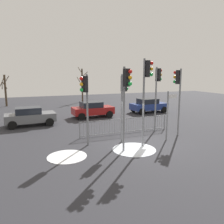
# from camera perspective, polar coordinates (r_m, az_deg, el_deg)

# --- Properties ---
(ground_plane) EXTENTS (60.00, 60.00, 0.00)m
(ground_plane) POSITION_cam_1_polar(r_m,az_deg,el_deg) (13.66, 7.64, -7.94)
(ground_plane) COLOR #2D2D33
(traffic_light_rear_left) EXTENTS (0.55, 0.37, 4.56)m
(traffic_light_rear_left) POSITION_cam_1_polar(r_m,az_deg,el_deg) (16.23, 11.46, 6.83)
(traffic_light_rear_left) COLOR slate
(traffic_light_rear_left) RESTS_ON ground
(traffic_light_foreground_left) EXTENTS (0.38, 0.54, 4.48)m
(traffic_light_foreground_left) POSITION_cam_1_polar(r_m,az_deg,el_deg) (11.57, 3.59, 5.49)
(traffic_light_foreground_left) COLOR slate
(traffic_light_foreground_left) RESTS_ON ground
(traffic_light_foreground_right) EXTENTS (0.52, 0.42, 4.10)m
(traffic_light_foreground_right) POSITION_cam_1_polar(r_m,az_deg,el_deg) (12.65, -6.81, 4.58)
(traffic_light_foreground_right) COLOR slate
(traffic_light_foreground_right) RESTS_ON ground
(traffic_light_rear_right) EXTENTS (0.57, 0.35, 4.93)m
(traffic_light_rear_right) POSITION_cam_1_polar(r_m,az_deg,el_deg) (12.61, 8.67, 7.23)
(traffic_light_rear_right) COLOR slate
(traffic_light_rear_right) RESTS_ON ground
(traffic_light_mid_left) EXTENTS (0.54, 0.39, 4.08)m
(traffic_light_mid_left) POSITION_cam_1_polar(r_m,az_deg,el_deg) (13.35, 2.97, 4.87)
(traffic_light_mid_left) COLOR slate
(traffic_light_mid_left) RESTS_ON ground
(traffic_light_mid_right) EXTENTS (0.40, 0.53, 4.43)m
(traffic_light_mid_right) POSITION_cam_1_polar(r_m,az_deg,el_deg) (15.51, 16.38, 6.13)
(traffic_light_mid_right) COLOR slate
(traffic_light_mid_right) RESTS_ON ground
(direction_sign_post) EXTENTS (0.78, 0.20, 3.08)m
(direction_sign_post) POSITION_cam_1_polar(r_m,az_deg,el_deg) (14.31, 13.98, -0.20)
(direction_sign_post) COLOR slate
(direction_sign_post) RESTS_ON ground
(pedestrian_guard_railing) EXTENTS (6.52, 0.14, 1.07)m
(pedestrian_guard_railing) POSITION_cam_1_polar(r_m,az_deg,el_deg) (15.61, 3.38, -3.47)
(pedestrian_guard_railing) COLOR slate
(pedestrian_guard_railing) RESTS_ON ground
(car_red_far) EXTENTS (3.87, 2.06, 1.47)m
(car_red_far) POSITION_cam_1_polar(r_m,az_deg,el_deg) (21.25, -4.96, 0.72)
(car_red_far) COLOR maroon
(car_red_far) RESTS_ON ground
(car_grey_trailing) EXTENTS (3.87, 2.07, 1.47)m
(car_grey_trailing) POSITION_cam_1_polar(r_m,az_deg,el_deg) (19.03, -20.06, -0.95)
(car_grey_trailing) COLOR slate
(car_grey_trailing) RESTS_ON ground
(car_blue_mid) EXTENTS (3.88, 2.09, 1.47)m
(car_blue_mid) POSITION_cam_1_polar(r_m,az_deg,el_deg) (24.04, 9.21, 1.71)
(car_blue_mid) COLOR navy
(car_blue_mid) RESTS_ON ground
(bare_tree_left) EXTENTS (1.57, 1.56, 4.90)m
(bare_tree_left) POSITION_cam_1_polar(r_m,az_deg,el_deg) (32.61, -7.56, 6.93)
(bare_tree_left) COLOR #473828
(bare_tree_left) RESTS_ON ground
(bare_tree_centre) EXTENTS (1.16, 0.96, 3.90)m
(bare_tree_centre) POSITION_cam_1_polar(r_m,az_deg,el_deg) (30.90, -25.40, 5.12)
(bare_tree_centre) COLOR #473828
(bare_tree_centre) RESTS_ON ground
(snow_patch_kerb) EXTENTS (2.39, 2.39, 0.01)m
(snow_patch_kerb) POSITION_cam_1_polar(r_m,az_deg,el_deg) (12.62, 5.62, -9.38)
(snow_patch_kerb) COLOR silver
(snow_patch_kerb) RESTS_ON ground
(snow_patch_island) EXTENTS (1.99, 1.99, 0.01)m
(snow_patch_island) POSITION_cam_1_polar(r_m,az_deg,el_deg) (11.78, -11.31, -10.99)
(snow_patch_island) COLOR white
(snow_patch_island) RESTS_ON ground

